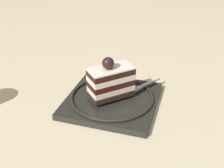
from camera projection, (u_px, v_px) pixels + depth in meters
name	position (u px, v px, depth m)	size (l,w,h in m)	color
ground_plane	(97.00, 108.00, 0.64)	(2.40, 2.40, 0.00)	beige
dessert_plate	(112.00, 99.00, 0.65)	(0.21, 0.21, 0.02)	black
cake_slice	(111.00, 81.00, 0.63)	(0.11, 0.10, 0.10)	#301F17
fork	(143.00, 86.00, 0.68)	(0.07, 0.10, 0.00)	silver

